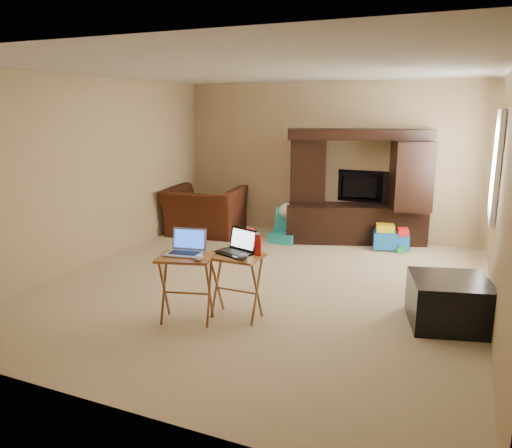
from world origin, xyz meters
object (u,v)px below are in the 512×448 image
at_px(push_toy, 391,237).
at_px(tray_table_left, 187,289).
at_px(mouse_right, 243,257).
at_px(television, 359,187).
at_px(mouse_left, 199,257).
at_px(plush_toy, 250,241).
at_px(water_bottle, 258,245).
at_px(child_rocker, 284,225).
at_px(laptop_right, 233,242).
at_px(ottoman, 449,302).
at_px(entertainment_center, 357,187).
at_px(recliner, 205,211).
at_px(tray_table_right, 236,286).
at_px(laptop_left, 184,243).

xyz_separation_m(push_toy, tray_table_left, (-1.45, -3.45, 0.14)).
xyz_separation_m(tray_table_left, mouse_right, (0.54, 0.16, 0.35)).
xyz_separation_m(television, tray_table_left, (-0.85, -3.92, -0.51)).
bearing_deg(mouse_left, plush_toy, 103.27).
relative_size(mouse_left, water_bottle, 0.68).
xyz_separation_m(child_rocker, laptop_right, (0.56, -2.94, 0.52)).
relative_size(child_rocker, mouse_left, 3.88).
bearing_deg(ottoman, plush_toy, 153.15).
bearing_deg(tray_table_left, plush_toy, 83.48).
xyz_separation_m(entertainment_center, television, (0.00, 0.21, -0.04)).
distance_m(television, water_bottle, 3.57).
xyz_separation_m(entertainment_center, child_rocker, (-1.03, -0.46, -0.62)).
height_order(entertainment_center, push_toy, entertainment_center).
xyz_separation_m(ottoman, water_bottle, (-1.78, -0.60, 0.53)).
xyz_separation_m(recliner, tray_table_left, (1.58, -3.18, -0.05)).
distance_m(ottoman, water_bottle, 1.95).
distance_m(recliner, push_toy, 3.05).
height_order(tray_table_left, tray_table_right, tray_table_left).
relative_size(television, water_bottle, 4.41).
distance_m(child_rocker, mouse_right, 3.20).
distance_m(entertainment_center, mouse_left, 3.84).
bearing_deg(television, entertainment_center, 92.99).
bearing_deg(mouse_left, laptop_right, 63.58).
height_order(child_rocker, mouse_right, mouse_right).
bearing_deg(push_toy, mouse_right, -119.49).
bearing_deg(tray_table_left, water_bottle, 14.55).
height_order(push_toy, mouse_right, mouse_right).
height_order(recliner, mouse_right, recliner).
bearing_deg(plush_toy, recliner, 145.79).
xyz_separation_m(television, recliner, (-2.42, -0.74, -0.46)).
bearing_deg(entertainment_center, recliner, 172.95).
distance_m(television, tray_table_left, 4.04).
xyz_separation_m(tray_table_right, water_bottle, (0.20, 0.08, 0.43)).
xyz_separation_m(laptop_right, mouse_left, (-0.18, -0.37, -0.08)).
bearing_deg(push_toy, tray_table_right, -122.19).
distance_m(tray_table_right, mouse_right, 0.40).
bearing_deg(plush_toy, child_rocker, 77.14).
xyz_separation_m(entertainment_center, laptop_right, (-0.47, -3.41, -0.10)).
xyz_separation_m(child_rocker, tray_table_right, (0.60, -2.96, 0.06)).
distance_m(recliner, mouse_right, 3.70).
distance_m(recliner, ottoman, 4.55).
relative_size(laptop_left, water_bottle, 1.74).
relative_size(push_toy, laptop_left, 1.47).
relative_size(tray_table_left, laptop_right, 1.96).
bearing_deg(tray_table_right, child_rocker, 102.53).
height_order(ottoman, laptop_left, laptop_left).
xyz_separation_m(mouse_left, mouse_right, (0.35, 0.23, -0.02)).
distance_m(push_toy, water_bottle, 3.25).
relative_size(entertainment_center, laptop_left, 6.10).
height_order(tray_table_left, laptop_left, laptop_left).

